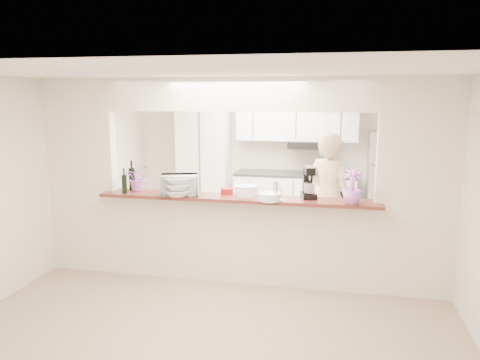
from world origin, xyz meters
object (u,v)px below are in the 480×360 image
(stand_mixer, at_px, (309,184))
(person, at_px, (329,200))
(toaster_oven, at_px, (180,185))
(refrigerator, at_px, (390,182))

(stand_mixer, distance_m, person, 0.85)
(toaster_oven, height_order, person, person)
(refrigerator, bearing_deg, stand_mixer, -114.94)
(person, bearing_deg, stand_mixer, 103.63)
(refrigerator, bearing_deg, toaster_oven, -135.00)
(toaster_oven, distance_m, stand_mixer, 1.56)
(stand_mixer, relative_size, person, 0.21)
(toaster_oven, bearing_deg, person, 8.68)
(refrigerator, distance_m, person, 2.09)
(stand_mixer, bearing_deg, toaster_oven, -174.01)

